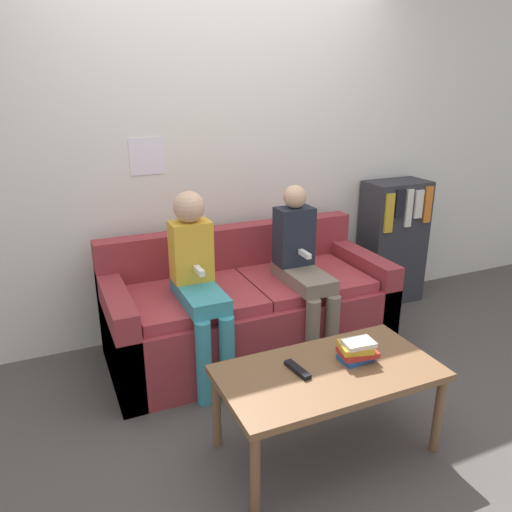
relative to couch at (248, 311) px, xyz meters
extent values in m
plane|color=#4C4742|center=(0.00, -0.51, -0.29)|extent=(10.00, 10.00, 0.00)
cube|color=silver|center=(0.00, 0.50, 1.01)|extent=(8.00, 0.06, 2.60)
cube|color=silver|center=(-0.51, 0.47, 1.00)|extent=(0.23, 0.00, 0.24)
cube|color=maroon|center=(0.00, -0.03, -0.07)|extent=(1.86, 0.80, 0.45)
cube|color=maroon|center=(0.00, 0.30, 0.34)|extent=(1.86, 0.14, 0.36)
cube|color=maroon|center=(-0.86, -0.03, 0.01)|extent=(0.14, 0.80, 0.61)
cube|color=maroon|center=(0.86, -0.03, 0.01)|extent=(0.14, 0.80, 0.61)
cube|color=#A1343A|center=(-0.39, -0.06, 0.19)|extent=(0.77, 0.64, 0.07)
cube|color=#A1343A|center=(0.39, -0.06, 0.19)|extent=(0.77, 0.64, 0.07)
cube|color=brown|center=(-0.03, -1.06, 0.14)|extent=(1.06, 0.56, 0.04)
cylinder|color=brown|center=(-0.52, -1.30, -0.08)|extent=(0.04, 0.04, 0.42)
cylinder|color=brown|center=(0.46, -1.30, -0.08)|extent=(0.04, 0.04, 0.42)
cylinder|color=brown|center=(-0.52, -0.82, -0.08)|extent=(0.04, 0.04, 0.42)
cylinder|color=brown|center=(0.46, -0.82, -0.08)|extent=(0.04, 0.04, 0.42)
cylinder|color=teal|center=(-0.47, -0.46, -0.03)|extent=(0.09, 0.09, 0.52)
cylinder|color=teal|center=(-0.33, -0.46, -0.03)|extent=(0.09, 0.09, 0.52)
cube|color=teal|center=(-0.40, -0.20, 0.27)|extent=(0.23, 0.50, 0.09)
cube|color=gold|center=(-0.40, -0.06, 0.50)|extent=(0.24, 0.16, 0.37)
sphere|color=tan|center=(-0.40, -0.06, 0.77)|extent=(0.19, 0.19, 0.19)
cube|color=white|center=(-0.40, -0.21, 0.43)|extent=(0.03, 0.12, 0.03)
cylinder|color=#756656|center=(0.23, -0.46, -0.03)|extent=(0.09, 0.09, 0.52)
cylinder|color=#756656|center=(0.37, -0.46, -0.03)|extent=(0.09, 0.09, 0.52)
cube|color=#756656|center=(0.30, -0.20, 0.27)|extent=(0.23, 0.50, 0.09)
cube|color=#1E232D|center=(0.30, -0.06, 0.51)|extent=(0.24, 0.16, 0.38)
sphere|color=tan|center=(0.30, -0.06, 0.77)|extent=(0.15, 0.15, 0.15)
cube|color=white|center=(0.30, -0.21, 0.43)|extent=(0.03, 0.12, 0.03)
cube|color=black|center=(-0.18, -1.01, 0.17)|extent=(0.06, 0.17, 0.02)
cube|color=#23519E|center=(0.14, -1.04, 0.18)|extent=(0.17, 0.12, 0.03)
cube|color=red|center=(0.15, -1.04, 0.20)|extent=(0.19, 0.15, 0.03)
cube|color=gold|center=(0.13, -1.03, 0.23)|extent=(0.18, 0.16, 0.03)
cube|color=silver|center=(0.14, -1.05, 0.26)|extent=(0.16, 0.12, 0.02)
cube|color=#2D2D33|center=(1.42, 0.31, 0.21)|extent=(0.51, 0.29, 1.01)
cube|color=gold|center=(1.24, 0.15, 0.51)|extent=(0.07, 0.02, 0.31)
cube|color=black|center=(1.33, 0.15, 0.58)|extent=(0.08, 0.02, 0.22)
cube|color=silver|center=(1.42, 0.15, 0.53)|extent=(0.06, 0.02, 0.30)
cube|color=silver|center=(1.52, 0.15, 0.56)|extent=(0.07, 0.02, 0.22)
cube|color=orange|center=(1.61, 0.15, 0.54)|extent=(0.07, 0.02, 0.29)
camera|label=1|loc=(-1.19, -2.81, 1.47)|focal=35.00mm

